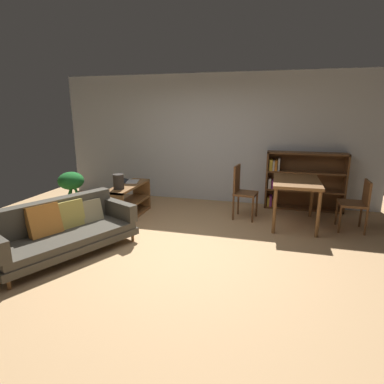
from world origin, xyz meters
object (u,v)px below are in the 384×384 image
(media_console, at_px, (129,201))
(open_laptop, at_px, (129,181))
(potted_floor_plant, at_px, (72,189))
(bookshelf, at_px, (301,181))
(fabric_couch, at_px, (62,229))
(dining_chair_near, at_px, (357,202))
(dining_chair_far, at_px, (242,189))
(dining_table, at_px, (296,186))
(desk_speaker, at_px, (119,182))

(media_console, bearing_deg, open_laptop, 113.61)
(potted_floor_plant, bearing_deg, bookshelf, 21.98)
(fabric_couch, relative_size, open_laptop, 4.42)
(fabric_couch, relative_size, dining_chair_near, 2.43)
(media_console, xyz_separation_m, potted_floor_plant, (-1.01, -0.28, 0.23))
(dining_chair_far, height_order, bookshelf, bookshelf)
(dining_table, height_order, dining_chair_near, dining_chair_near)
(bookshelf, bearing_deg, open_laptop, -160.14)
(desk_speaker, height_order, dining_table, desk_speaker)
(potted_floor_plant, bearing_deg, desk_speaker, -2.38)
(fabric_couch, relative_size, dining_table, 1.84)
(fabric_couch, bearing_deg, media_console, 82.55)
(potted_floor_plant, bearing_deg, media_console, 15.76)
(potted_floor_plant, relative_size, dining_table, 0.76)
(dining_table, xyz_separation_m, dining_chair_near, (0.97, -0.03, -0.21))
(desk_speaker, distance_m, dining_chair_near, 4.02)
(open_laptop, relative_size, dining_table, 0.42)
(fabric_couch, xyz_separation_m, desk_speaker, (0.20, 1.33, 0.41))
(desk_speaker, height_order, potted_floor_plant, desk_speaker)
(dining_chair_near, height_order, bookshelf, bookshelf)
(open_laptop, xyz_separation_m, dining_chair_far, (2.13, 0.26, -0.09))
(potted_floor_plant, height_order, dining_chair_near, potted_floor_plant)
(open_laptop, xyz_separation_m, dining_chair_near, (4.04, 0.10, -0.14))
(potted_floor_plant, relative_size, dining_chair_far, 0.87)
(media_console, height_order, desk_speaker, desk_speaker)
(fabric_couch, height_order, media_console, fabric_couch)
(dining_table, xyz_separation_m, bookshelf, (0.16, 1.03, -0.12))
(open_laptop, relative_size, dining_chair_near, 0.55)
(potted_floor_plant, bearing_deg, dining_table, 9.14)
(desk_speaker, xyz_separation_m, dining_chair_near, (3.96, 0.65, -0.25))
(dining_chair_far, bearing_deg, desk_speaker, -158.62)
(media_console, bearing_deg, potted_floor_plant, -164.24)
(potted_floor_plant, distance_m, dining_table, 4.03)
(open_laptop, relative_size, dining_chair_far, 0.48)
(potted_floor_plant, xyz_separation_m, bookshelf, (4.13, 1.67, 0.04))
(bookshelf, bearing_deg, dining_chair_near, -52.32)
(desk_speaker, relative_size, dining_table, 0.23)
(desk_speaker, xyz_separation_m, potted_floor_plant, (-0.99, 0.04, -0.21))
(open_laptop, bearing_deg, dining_chair_far, 6.92)
(media_console, bearing_deg, desk_speaker, -93.21)
(dining_chair_near, relative_size, dining_chair_far, 0.87)
(open_laptop, xyz_separation_m, potted_floor_plant, (-0.91, -0.50, -0.10))
(fabric_couch, height_order, potted_floor_plant, potted_floor_plant)
(fabric_couch, distance_m, dining_chair_far, 3.11)
(fabric_couch, height_order, desk_speaker, desk_speaker)
(open_laptop, relative_size, potted_floor_plant, 0.55)
(open_laptop, relative_size, desk_speaker, 1.81)
(bookshelf, bearing_deg, potted_floor_plant, -158.02)
(bookshelf, bearing_deg, dining_chair_far, -140.21)
(potted_floor_plant, bearing_deg, open_laptop, 28.96)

